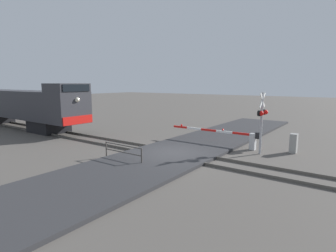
{
  "coord_description": "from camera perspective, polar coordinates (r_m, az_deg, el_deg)",
  "views": [
    {
      "loc": [
        -13.16,
        -9.18,
        4.28
      ],
      "look_at": [
        0.99,
        1.06,
        1.54
      ],
      "focal_mm": 29.41,
      "sensor_mm": 36.0,
      "label": 1
    }
  ],
  "objects": [
    {
      "name": "crossing_signal",
      "position": [
        17.3,
        18.9,
        1.87
      ],
      "size": [
        1.18,
        0.33,
        3.75
      ],
      "color": "#ADADB2",
      "rests_on": "ground_plane"
    },
    {
      "name": "guard_railing",
      "position": [
        15.29,
        -9.31,
        -5.03
      ],
      "size": [
        0.08,
        2.78,
        0.95
      ],
      "color": "#4C4742",
      "rests_on": "ground_plane"
    },
    {
      "name": "rail_track_right",
      "position": [
        17.16,
        2.34,
        -5.26
      ],
      "size": [
        0.08,
        80.0,
        0.15
      ],
      "primitive_type": "cube",
      "color": "#59544C",
      "rests_on": "ground_plane"
    },
    {
      "name": "utility_cabinet",
      "position": [
        18.63,
        24.58,
        -3.29
      ],
      "size": [
        0.51,
        0.41,
        1.2
      ],
      "primitive_type": "cube",
      "color": "#999993",
      "rests_on": "ground_plane"
    },
    {
      "name": "road_surface",
      "position": [
        16.59,
        0.97,
        -5.73
      ],
      "size": [
        36.0,
        5.11,
        0.17
      ],
      "primitive_type": "cube",
      "color": "#2D2D30",
      "rests_on": "ground_plane"
    },
    {
      "name": "locomotive",
      "position": [
        30.36,
        -28.34,
        3.87
      ],
      "size": [
        2.83,
        18.79,
        4.24
      ],
      "color": "black",
      "rests_on": "ground_plane"
    },
    {
      "name": "crossing_gate",
      "position": [
        18.86,
        14.26,
        -2.15
      ],
      "size": [
        0.36,
        6.7,
        1.18
      ],
      "color": "silver",
      "rests_on": "ground_plane"
    },
    {
      "name": "ground_plane",
      "position": [
        16.61,
        0.96,
        -6.01
      ],
      "size": [
        160.0,
        160.0,
        0.0
      ],
      "primitive_type": "plane",
      "color": "#514C47"
    },
    {
      "name": "rail_track_left",
      "position": [
        16.03,
        -0.51,
        -6.28
      ],
      "size": [
        0.08,
        80.0,
        0.15
      ],
      "primitive_type": "cube",
      "color": "#59544C",
      "rests_on": "ground_plane"
    }
  ]
}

